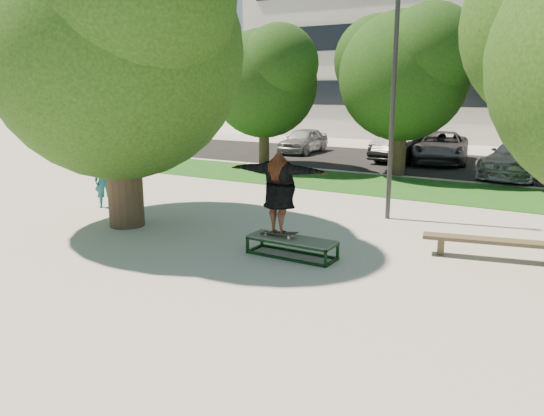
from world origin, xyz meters
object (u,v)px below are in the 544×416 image
Objects in this scene: lamppost at (393,94)px; car_grey at (441,147)px; bystander at (105,180)px; car_silver_b at (523,157)px; bench at (494,243)px; car_dark at (405,143)px; car_silver_a at (303,140)px; grind_box at (292,247)px; tree_left at (116,37)px.

lamppost is 11.86m from car_grey.
bystander is 15.14m from car_silver_b.
car_dark reaches higher than bench.
car_grey is (7.02, 0.00, 0.05)m from car_silver_a.
car_silver_b is at bearing -22.38° from car_dark.
bystander is 0.32× the size of car_dark.
car_silver_b is at bearing -44.21° from car_grey.
bystander is (-6.66, 1.22, 0.59)m from grind_box.
car_silver_a is (-8.54, 11.50, -2.51)m from lamppost.
car_dark is 5.80m from car_silver_b.
bystander is (-7.24, -2.83, -2.37)m from lamppost.
bench is (2.90, -2.18, -2.81)m from lamppost.
tree_left is at bearing 178.24° from grind_box.
car_grey is at bearing 93.47° from grind_box.
lamppost reaches higher than grind_box.
car_silver_a is (-1.30, 14.33, -0.14)m from bystander.
bystander reaches higher than car_grey.
tree_left is 1.43× the size of car_grey.
bench is 17.83m from car_silver_a.
bench is 0.54× the size of car_grey.
car_silver_a is (-11.44, 13.68, 0.30)m from bench.
lamppost reaches higher than car_grey.
lamppost is 12.10m from car_dark.
car_silver_a is at bearing 169.41° from car_grey.
car_silver_b is at bearing 78.30° from grind_box.
car_dark is at bearing 166.57° from car_silver_b.
lamppost is at bearing -93.05° from car_grey.
grind_box is 0.67× the size of bench.
lamppost is at bearing -22.67° from bystander.
car_silver_b is at bearing 81.01° from bench.
tree_left is 16.19m from car_silver_a.
lamppost reaches higher than car_silver_a.
tree_left is 1.16× the size of lamppost.
grind_box is 6.80m from bystander.
grind_box is at bearing -78.74° from car_dark.
bench is at bearing 28.28° from grind_box.
car_silver_b reaches higher than car_grey.
tree_left reaches higher than car_silver_a.
car_silver_a is at bearing 117.11° from grind_box.
car_silver_b is (-0.76, 11.24, 0.38)m from bench.
car_dark is at bearing 99.44° from grind_box.
car_silver_b reaches higher than bench.
lamppost is 3.90× the size of bystander.
tree_left reaches higher than grind_box.
lamppost reaches higher than car_dark.
car_dark is at bearing 82.07° from tree_left.
car_grey is 4.40m from car_silver_b.
car_silver_a is (-3.24, 15.41, -3.78)m from tree_left.
grind_box is (4.71, -0.14, -4.23)m from tree_left.
grind_box is at bearing -1.76° from tree_left.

